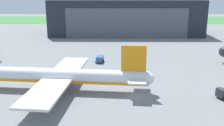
% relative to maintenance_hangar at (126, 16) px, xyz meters
% --- Properties ---
extents(ground_plane, '(440.00, 440.00, 0.00)m').
position_rel_maintenance_hangar_xyz_m(ground_plane, '(-1.31, -93.68, -9.69)').
color(ground_plane, slate).
extents(grass_field_strip, '(440.00, 56.00, 0.08)m').
position_rel_maintenance_hangar_xyz_m(grass_field_strip, '(-1.31, 72.15, -9.65)').
color(grass_field_strip, '#3E7F3D').
rests_on(grass_field_strip, ground_plane).
extents(maintenance_hangar, '(81.90, 32.67, 20.30)m').
position_rel_maintenance_hangar_xyz_m(maintenance_hangar, '(0.00, 0.00, 0.00)').
color(maintenance_hangar, '#232833').
rests_on(maintenance_hangar, ground_plane).
extents(airliner_near_right, '(48.20, 37.65, 11.71)m').
position_rel_maintenance_hangar_xyz_m(airliner_near_right, '(-20.55, -89.94, -6.02)').
color(airliner_near_right, silver).
rests_on(airliner_near_right, ground_plane).
extents(pushback_tractor, '(2.85, 4.32, 2.19)m').
position_rel_maintenance_hangar_xyz_m(pushback_tractor, '(-11.36, -63.45, -8.41)').
color(pushback_tractor, '#335693').
rests_on(pushback_tractor, ground_plane).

